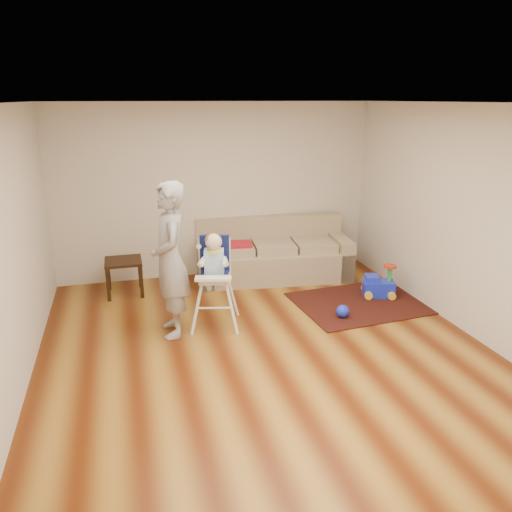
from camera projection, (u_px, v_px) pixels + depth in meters
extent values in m
plane|color=#501E08|center=(265.00, 349.00, 5.70)|extent=(5.50, 5.50, 0.00)
cube|color=beige|center=(216.00, 191.00, 7.82)|extent=(5.00, 0.04, 2.70)
cube|color=beige|center=(10.00, 254.00, 4.66)|extent=(0.04, 5.50, 2.70)
cube|color=beige|center=(468.00, 221.00, 5.92)|extent=(0.04, 5.50, 2.70)
cube|color=white|center=(267.00, 103.00, 4.88)|extent=(5.00, 5.50, 0.04)
cube|color=#AB1625|center=(234.00, 244.00, 7.62)|extent=(0.58, 0.41, 0.04)
cube|color=black|center=(362.00, 302.00, 6.99)|extent=(1.92, 1.51, 0.01)
sphere|color=#1A2EE9|center=(343.00, 311.00, 6.48)|extent=(0.17, 0.17, 0.17)
cylinder|color=#1A2EE9|center=(210.00, 246.00, 5.89)|extent=(0.04, 0.12, 0.01)
imported|color=gray|center=(170.00, 260.00, 5.84)|extent=(0.46, 0.69, 1.86)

